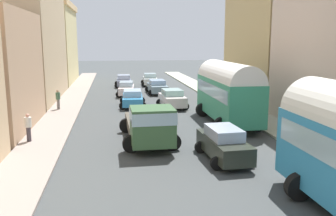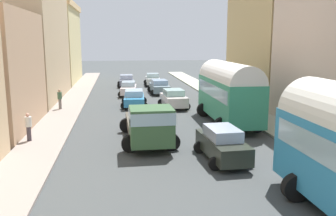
{
  "view_description": "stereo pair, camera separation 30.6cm",
  "coord_description": "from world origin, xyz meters",
  "px_view_note": "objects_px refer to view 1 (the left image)",
  "views": [
    {
      "loc": [
        -3.32,
        -2.25,
        5.65
      ],
      "look_at": [
        0.0,
        19.12,
        1.61
      ],
      "focal_mm": 38.52,
      "sensor_mm": 36.0,
      "label": 1
    },
    {
      "loc": [
        -3.01,
        -2.3,
        5.65
      ],
      "look_at": [
        0.0,
        19.12,
        1.61
      ],
      "focal_mm": 38.52,
      "sensor_mm": 36.0,
      "label": 2
    }
  ],
  "objects_px": {
    "parked_bus_1": "(228,90)",
    "car_0": "(133,98)",
    "pedestrian_1": "(28,127)",
    "car_5": "(157,87)",
    "car_6": "(150,79)",
    "car_1": "(126,88)",
    "car_3": "(224,144)",
    "car_4": "(172,99)",
    "car_2": "(124,81)",
    "pedestrian_0": "(58,99)",
    "cargo_truck_0": "(149,123)"
  },
  "relations": [
    {
      "from": "car_3",
      "to": "car_5",
      "type": "xyz_separation_m",
      "value": [
        -0.39,
        22.56,
        -0.04
      ]
    },
    {
      "from": "car_6",
      "to": "pedestrian_0",
      "type": "height_order",
      "value": "pedestrian_0"
    },
    {
      "from": "parked_bus_1",
      "to": "car_0",
      "type": "xyz_separation_m",
      "value": [
        -6.09,
        7.64,
        -1.62
      ]
    },
    {
      "from": "pedestrian_0",
      "to": "car_3",
      "type": "bearing_deg",
      "value": -55.55
    },
    {
      "from": "car_6",
      "to": "car_5",
      "type": "bearing_deg",
      "value": -89.95
    },
    {
      "from": "car_3",
      "to": "car_4",
      "type": "height_order",
      "value": "car_3"
    },
    {
      "from": "car_3",
      "to": "car_6",
      "type": "height_order",
      "value": "car_3"
    },
    {
      "from": "car_3",
      "to": "pedestrian_1",
      "type": "bearing_deg",
      "value": 156.26
    },
    {
      "from": "car_0",
      "to": "car_3",
      "type": "relative_size",
      "value": 1.06
    },
    {
      "from": "cargo_truck_0",
      "to": "car_0",
      "type": "height_order",
      "value": "cargo_truck_0"
    },
    {
      "from": "car_0",
      "to": "car_1",
      "type": "bearing_deg",
      "value": 92.32
    },
    {
      "from": "car_4",
      "to": "car_5",
      "type": "xyz_separation_m",
      "value": [
        -0.22,
        8.64,
        -0.04
      ]
    },
    {
      "from": "car_5",
      "to": "pedestrian_1",
      "type": "relative_size",
      "value": 2.58
    },
    {
      "from": "car_2",
      "to": "pedestrian_1",
      "type": "height_order",
      "value": "pedestrian_1"
    },
    {
      "from": "car_5",
      "to": "car_6",
      "type": "relative_size",
      "value": 1.05
    },
    {
      "from": "car_3",
      "to": "car_6",
      "type": "relative_size",
      "value": 0.98
    },
    {
      "from": "car_5",
      "to": "car_1",
      "type": "bearing_deg",
      "value": -164.46
    },
    {
      "from": "car_1",
      "to": "car_5",
      "type": "xyz_separation_m",
      "value": [
        3.35,
        0.93,
        0.01
      ]
    },
    {
      "from": "car_1",
      "to": "pedestrian_1",
      "type": "height_order",
      "value": "pedestrian_1"
    },
    {
      "from": "car_6",
      "to": "pedestrian_0",
      "type": "xyz_separation_m",
      "value": [
        -9.2,
        -15.98,
        0.23
      ]
    },
    {
      "from": "pedestrian_0",
      "to": "pedestrian_1",
      "type": "relative_size",
      "value": 1.03
    },
    {
      "from": "parked_bus_1",
      "to": "pedestrian_1",
      "type": "xyz_separation_m",
      "value": [
        -12.47,
        -3.17,
        -1.39
      ]
    },
    {
      "from": "car_3",
      "to": "pedestrian_1",
      "type": "relative_size",
      "value": 2.42
    },
    {
      "from": "car_1",
      "to": "pedestrian_0",
      "type": "relative_size",
      "value": 2.45
    },
    {
      "from": "parked_bus_1",
      "to": "car_6",
      "type": "relative_size",
      "value": 1.96
    },
    {
      "from": "car_1",
      "to": "pedestrian_1",
      "type": "xyz_separation_m",
      "value": [
        -6.11,
        -17.3,
        0.22
      ]
    },
    {
      "from": "car_0",
      "to": "pedestrian_1",
      "type": "relative_size",
      "value": 2.56
    },
    {
      "from": "car_4",
      "to": "car_6",
      "type": "height_order",
      "value": "car_4"
    },
    {
      "from": "cargo_truck_0",
      "to": "car_4",
      "type": "height_order",
      "value": "cargo_truck_0"
    },
    {
      "from": "car_3",
      "to": "pedestrian_1",
      "type": "xyz_separation_m",
      "value": [
        -9.86,
        4.34,
        0.16
      ]
    },
    {
      "from": "cargo_truck_0",
      "to": "car_2",
      "type": "distance_m",
      "value": 25.91
    },
    {
      "from": "car_3",
      "to": "parked_bus_1",
      "type": "bearing_deg",
      "value": 70.86
    },
    {
      "from": "car_3",
      "to": "pedestrian_0",
      "type": "xyz_separation_m",
      "value": [
        -9.6,
        13.99,
        0.2
      ]
    },
    {
      "from": "parked_bus_1",
      "to": "car_1",
      "type": "relative_size",
      "value": 1.91
    },
    {
      "from": "car_0",
      "to": "car_3",
      "type": "bearing_deg",
      "value": -77.05
    },
    {
      "from": "car_0",
      "to": "car_5",
      "type": "xyz_separation_m",
      "value": [
        3.09,
        7.41,
        0.03
      ]
    },
    {
      "from": "car_2",
      "to": "car_3",
      "type": "distance_m",
      "value": 29.3
    },
    {
      "from": "car_1",
      "to": "pedestrian_0",
      "type": "distance_m",
      "value": 9.63
    },
    {
      "from": "parked_bus_1",
      "to": "car_0",
      "type": "bearing_deg",
      "value": 128.55
    },
    {
      "from": "car_6",
      "to": "car_2",
      "type": "bearing_deg",
      "value": -164.78
    },
    {
      "from": "car_1",
      "to": "pedestrian_0",
      "type": "height_order",
      "value": "pedestrian_0"
    },
    {
      "from": "car_1",
      "to": "car_5",
      "type": "distance_m",
      "value": 3.48
    },
    {
      "from": "car_6",
      "to": "parked_bus_1",
      "type": "bearing_deg",
      "value": -82.38
    },
    {
      "from": "parked_bus_1",
      "to": "pedestrian_1",
      "type": "relative_size",
      "value": 4.82
    },
    {
      "from": "parked_bus_1",
      "to": "car_0",
      "type": "distance_m",
      "value": 9.91
    },
    {
      "from": "car_2",
      "to": "car_3",
      "type": "xyz_separation_m",
      "value": [
        3.78,
        -29.05,
        0.06
      ]
    },
    {
      "from": "car_1",
      "to": "car_6",
      "type": "height_order",
      "value": "car_6"
    },
    {
      "from": "car_2",
      "to": "pedestrian_0",
      "type": "xyz_separation_m",
      "value": [
        -5.82,
        -15.06,
        0.26
      ]
    },
    {
      "from": "car_5",
      "to": "pedestrian_1",
      "type": "xyz_separation_m",
      "value": [
        -9.47,
        -18.23,
        0.21
      ]
    },
    {
      "from": "car_4",
      "to": "car_3",
      "type": "bearing_deg",
      "value": -89.28
    }
  ]
}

